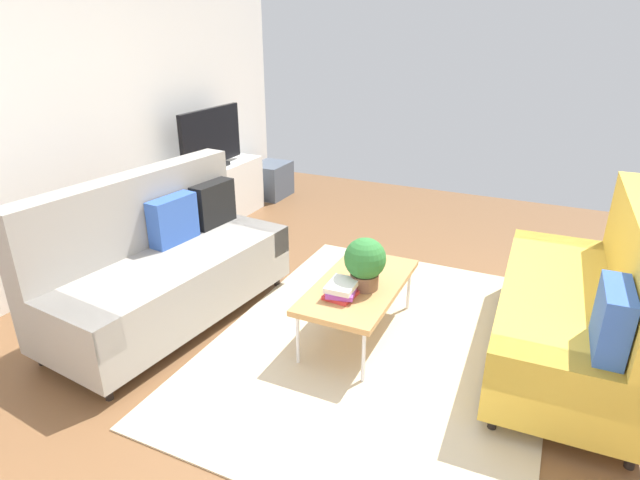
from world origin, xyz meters
name	(u,v)px	position (x,y,z in m)	size (l,w,h in m)	color
ground_plane	(373,342)	(0.00, 0.00, 0.00)	(7.68, 7.68, 0.00)	brown
wall_far	(57,110)	(0.00, 2.80, 1.45)	(6.40, 0.12, 2.90)	white
area_rug	(381,344)	(-0.01, -0.07, 0.01)	(2.90, 2.20, 0.01)	beige
couch_beige	(164,264)	(-0.33, 1.55, 0.45)	(1.98, 1.04, 1.10)	gray
couch_green	(583,305)	(0.33, -1.29, 0.44)	(1.92, 0.89, 1.10)	gold
coffee_table	(359,287)	(0.04, 0.13, 0.39)	(1.10, 0.56, 0.42)	#B7844C
tv_console	(214,195)	(1.55, 2.46, 0.32)	(1.40, 0.44, 0.64)	silver
tv	(211,139)	(1.55, 2.44, 0.95)	(1.00, 0.20, 0.64)	black
storage_trunk	(271,180)	(2.65, 2.36, 0.22)	(0.52, 0.40, 0.44)	#4C5666
potted_plant	(365,262)	(0.00, 0.08, 0.62)	(0.29, 0.29, 0.36)	brown
table_book_0	(342,294)	(-0.17, 0.17, 0.43)	(0.24, 0.18, 0.03)	red
table_book_1	(342,290)	(-0.17, 0.17, 0.46)	(0.24, 0.18, 0.03)	purple
table_book_2	(342,285)	(-0.17, 0.17, 0.50)	(0.24, 0.18, 0.04)	silver
vase_0	(173,174)	(0.97, 2.51, 0.71)	(0.11, 0.11, 0.13)	silver
vase_1	(184,168)	(1.14, 2.51, 0.72)	(0.08, 0.08, 0.16)	#4C72B2
bottle_0	(199,163)	(1.28, 2.42, 0.75)	(0.05, 0.05, 0.22)	silver
bottle_1	(205,162)	(1.38, 2.42, 0.74)	(0.05, 0.05, 0.20)	purple
bottle_2	(211,159)	(1.48, 2.42, 0.75)	(0.04, 0.04, 0.22)	#262626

